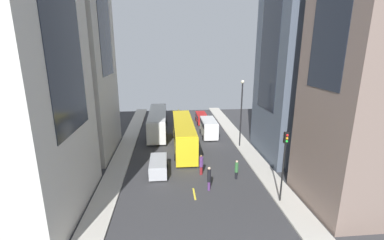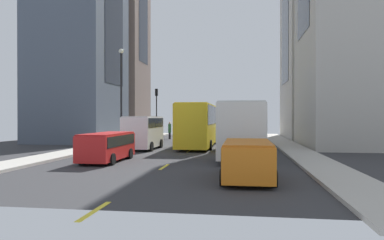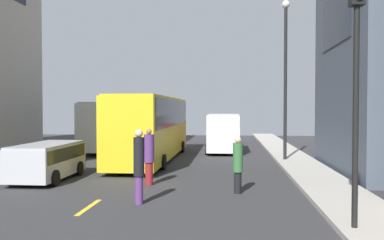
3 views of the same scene
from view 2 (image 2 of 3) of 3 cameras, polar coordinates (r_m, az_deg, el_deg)
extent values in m
plane|color=#333335|center=(30.12, 0.73, -4.35)|extent=(41.80, 41.80, 0.00)
cube|color=#B2ADA3|center=(30.13, 15.67, -4.22)|extent=(2.18, 44.00, 0.15)
cube|color=#B2ADA3|center=(32.07, -13.28, -3.94)|extent=(2.18, 44.00, 0.15)
cube|color=yellow|center=(50.98, 3.77, -2.41)|extent=(0.16, 2.00, 0.01)
cube|color=yellow|center=(42.62, 2.91, -2.96)|extent=(0.16, 2.00, 0.01)
cube|color=yellow|center=(34.28, 1.63, -3.77)|extent=(0.16, 2.00, 0.01)
cube|color=yellow|center=(25.98, -0.46, -5.09)|extent=(0.16, 2.00, 0.01)
cube|color=yellow|center=(17.77, -4.54, -7.62)|extent=(0.16, 2.00, 0.01)
cube|color=yellow|center=(9.90, -15.59, -14.10)|extent=(0.16, 2.00, 0.01)
cube|color=beige|center=(46.78, 21.18, 15.78)|extent=(9.85, 11.73, 29.86)
cube|color=#1E232D|center=(46.78, 21.18, 15.78)|extent=(9.95, 6.45, 16.42)
cube|color=#4C5666|center=(39.72, -17.95, 15.90)|extent=(7.68, 9.14, 26.25)
cube|color=#1E232D|center=(39.72, -17.95, 15.90)|extent=(7.75, 5.03, 14.44)
cube|color=silver|center=(23.94, 8.06, -1.32)|extent=(2.55, 12.73, 3.00)
cube|color=black|center=(23.93, 8.06, 0.72)|extent=(2.60, 11.71, 1.20)
cube|color=beige|center=(23.95, 8.06, 2.37)|extent=(2.45, 12.22, 0.08)
cylinder|color=black|center=(20.12, 11.40, -5.28)|extent=(0.46, 1.00, 1.00)
cylinder|color=black|center=(20.12, 4.69, -5.27)|extent=(0.46, 1.00, 1.00)
cylinder|color=black|center=(27.97, 10.47, -3.69)|extent=(0.46, 1.00, 1.00)
cylinder|color=black|center=(27.98, 5.66, -3.69)|extent=(0.46, 1.00, 1.00)
cube|color=yellow|center=(30.98, 1.39, -0.78)|extent=(2.45, 12.93, 3.30)
cube|color=black|center=(30.97, 1.39, 0.81)|extent=(2.50, 11.90, 1.48)
cube|color=gold|center=(30.99, 1.39, 2.35)|extent=(2.35, 12.42, 0.08)
cylinder|color=black|center=(26.95, 2.78, -4.10)|extent=(0.44, 0.76, 0.76)
cylinder|color=black|center=(27.25, -1.96, -4.05)|extent=(0.44, 0.76, 0.76)
cylinder|color=black|center=(34.92, 4.00, -3.08)|extent=(0.44, 0.76, 0.76)
cylinder|color=black|center=(35.15, 0.33, -3.05)|extent=(0.44, 0.76, 0.76)
cube|color=white|center=(27.66, -7.91, -1.98)|extent=(2.05, 5.01, 2.30)
cube|color=black|center=(27.64, -7.91, -0.41)|extent=(2.09, 4.61, 0.69)
cube|color=silver|center=(27.64, -7.91, 0.49)|extent=(1.97, 4.81, 0.08)
cylinder|color=black|center=(25.98, -6.85, -4.31)|extent=(0.37, 0.72, 0.72)
cylinder|color=black|center=(26.53, -10.80, -4.22)|extent=(0.37, 0.72, 0.72)
cylinder|color=black|center=(28.98, -5.26, -3.82)|extent=(0.37, 0.72, 0.72)
cylinder|color=black|center=(29.47, -8.84, -3.76)|extent=(0.37, 0.72, 0.72)
cube|color=#B7BABF|center=(37.97, 7.30, -2.17)|extent=(1.77, 4.14, 1.26)
cube|color=black|center=(37.96, 7.30, -1.69)|extent=(1.80, 3.81, 0.53)
cube|color=#9C9EA2|center=(37.95, 7.30, -1.16)|extent=(1.70, 3.97, 0.08)
cylinder|color=black|center=(36.72, 8.54, -3.02)|extent=(0.32, 0.62, 0.62)
cylinder|color=black|center=(36.74, 6.00, -3.02)|extent=(0.32, 0.62, 0.62)
cylinder|color=black|center=(39.28, 8.51, -2.80)|extent=(0.32, 0.62, 0.62)
cylinder|color=black|center=(39.30, 6.14, -2.80)|extent=(0.32, 0.62, 0.62)
cube|color=red|center=(20.45, -13.63, -4.20)|extent=(1.73, 4.77, 1.37)
cube|color=black|center=(20.43, -13.63, -3.23)|extent=(1.76, 4.39, 0.57)
cube|color=#A91A1A|center=(20.41, -13.63, -2.17)|extent=(1.66, 4.58, 0.08)
cylinder|color=black|center=(18.85, -13.04, -6.24)|extent=(0.31, 0.62, 0.62)
cylinder|color=black|center=(19.47, -17.44, -6.04)|extent=(0.31, 0.62, 0.62)
cylinder|color=black|center=(21.61, -10.20, -5.39)|extent=(0.31, 0.62, 0.62)
cylinder|color=black|center=(22.16, -14.12, -5.25)|extent=(0.31, 0.62, 0.62)
cube|color=orange|center=(14.17, 9.05, -6.37)|extent=(1.86, 4.32, 1.29)
cube|color=black|center=(14.13, 9.05, -5.07)|extent=(1.89, 3.97, 0.54)
cube|color=#BE6115|center=(14.10, 9.05, -3.61)|extent=(1.78, 4.15, 0.08)
cylinder|color=black|center=(12.96, 12.97, -9.27)|extent=(0.33, 0.62, 0.62)
cylinder|color=black|center=(12.93, 5.30, -9.28)|extent=(0.33, 0.62, 0.62)
cylinder|color=black|center=(15.59, 12.13, -7.63)|extent=(0.33, 0.62, 0.62)
cylinder|color=black|center=(15.57, 5.79, -7.63)|extent=(0.33, 0.62, 0.62)
cylinder|color=#593372|center=(42.22, 0.94, -2.40)|extent=(0.25, 0.25, 0.88)
cylinder|color=black|center=(42.18, 0.94, -1.00)|extent=(0.33, 0.33, 1.19)
sphere|color=beige|center=(42.17, 0.94, -0.02)|extent=(0.25, 0.25, 0.25)
cylinder|color=maroon|center=(39.03, 0.82, -2.62)|extent=(0.30, 0.30, 0.88)
cylinder|color=#593372|center=(38.99, 0.82, -1.19)|extent=(0.40, 0.40, 1.07)
sphere|color=#8C6647|center=(38.98, 0.82, -0.24)|extent=(0.21, 0.21, 0.21)
cylinder|color=black|center=(40.84, -3.66, -2.58)|extent=(0.26, 0.26, 0.75)
cylinder|color=#336B38|center=(40.80, -3.67, -1.35)|extent=(0.34, 0.34, 1.01)
sphere|color=beige|center=(40.79, -3.67, -0.48)|extent=(0.23, 0.23, 0.23)
cylinder|color=black|center=(45.66, -5.80, 0.70)|extent=(0.14, 0.14, 5.19)
cube|color=black|center=(45.78, -5.81, 4.52)|extent=(0.32, 0.32, 0.90)
sphere|color=red|center=(45.97, -5.75, 4.82)|extent=(0.20, 0.20, 0.20)
sphere|color=orange|center=(45.95, -5.75, 4.50)|extent=(0.20, 0.20, 0.20)
sphere|color=green|center=(45.93, -5.75, 4.19)|extent=(0.20, 0.20, 0.20)
cylinder|color=black|center=(33.14, -11.45, 3.53)|extent=(0.18, 0.18, 8.32)
sphere|color=silver|center=(33.67, -11.46, 10.93)|extent=(0.44, 0.44, 0.44)
camera|label=1|loc=(63.92, 6.57, 9.43)|focal=24.34mm
camera|label=3|loc=(54.88, -0.32, 0.86)|focal=38.64mm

